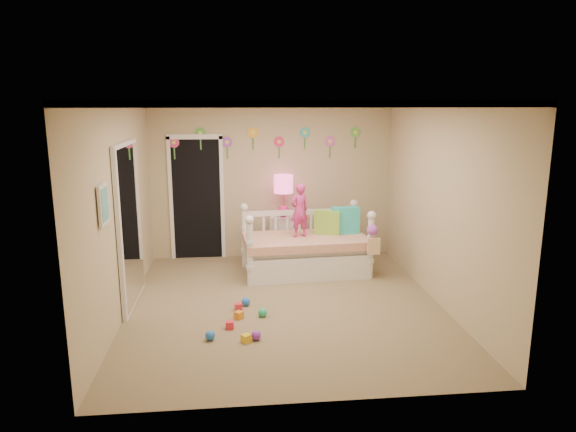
{
  "coord_description": "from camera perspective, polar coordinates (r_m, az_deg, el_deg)",
  "views": [
    {
      "loc": [
        -0.62,
        -6.3,
        2.59
      ],
      "look_at": [
        0.1,
        0.6,
        1.05
      ],
      "focal_mm": 32.3,
      "sensor_mm": 36.0,
      "label": 1
    }
  ],
  "objects": [
    {
      "name": "toy_scatter",
      "position": [
        6.3,
        -5.78,
        -11.27
      ],
      "size": [
        1.24,
        1.51,
        0.11
      ],
      "primitive_type": null,
      "rotation": [
        0.0,
        0.0,
        -0.4
      ],
      "color": "#996666",
      "rests_on": "floor"
    },
    {
      "name": "child",
      "position": [
        7.81,
        1.26,
        0.62
      ],
      "size": [
        0.35,
        0.29,
        0.82
      ],
      "primitive_type": "imported",
      "rotation": [
        0.0,
        0.0,
        3.52
      ],
      "color": "#DC3288",
      "rests_on": "daybed"
    },
    {
      "name": "table_lamp",
      "position": [
        8.45,
        -0.5,
        2.98
      ],
      "size": [
        0.32,
        0.32,
        0.69
      ],
      "color": "#D41C6B",
      "rests_on": "nightstand"
    },
    {
      "name": "flower_decals",
      "position": [
        8.57,
        -2.42,
        8.16
      ],
      "size": [
        3.4,
        0.02,
        0.5
      ],
      "primitive_type": null,
      "color": "#B2668C",
      "rests_on": "back_wall"
    },
    {
      "name": "wall_picture",
      "position": [
        5.66,
        -19.66,
        1.2
      ],
      "size": [
        0.05,
        0.34,
        0.42
      ],
      "primitive_type": "cube",
      "color": "white",
      "rests_on": "left_wall"
    },
    {
      "name": "left_wall",
      "position": [
        6.57,
        -17.96,
        0.59
      ],
      "size": [
        0.01,
        4.5,
        2.6
      ],
      "primitive_type": "cube",
      "color": "tan",
      "rests_on": "floor"
    },
    {
      "name": "closet_doorway",
      "position": [
        8.69,
        -10.02,
        2.03
      ],
      "size": [
        0.9,
        0.04,
        2.07
      ],
      "primitive_type": "cube",
      "color": "black",
      "rests_on": "back_wall"
    },
    {
      "name": "hanging_bag",
      "position": [
        7.57,
        9.26,
        -2.68
      ],
      "size": [
        0.2,
        0.16,
        0.36
      ],
      "primitive_type": null,
      "color": "beige",
      "rests_on": "daybed"
    },
    {
      "name": "ceiling",
      "position": [
        6.33,
        -0.35,
        12.62
      ],
      "size": [
        4.0,
        4.5,
        0.01
      ],
      "primitive_type": "cube",
      "color": "white",
      "rests_on": "floor"
    },
    {
      "name": "right_wall",
      "position": [
        6.94,
        16.34,
        1.3
      ],
      "size": [
        0.01,
        4.5,
        2.6
      ],
      "primitive_type": "cube",
      "color": "tan",
      "rests_on": "floor"
    },
    {
      "name": "nightstand",
      "position": [
        8.63,
        -0.49,
        -2.43
      ],
      "size": [
        0.48,
        0.39,
        0.73
      ],
      "primitive_type": "cube",
      "rotation": [
        0.0,
        0.0,
        -0.14
      ],
      "color": "white",
      "rests_on": "floor"
    },
    {
      "name": "pillow_turquoise",
      "position": [
        8.09,
        6.35,
        -0.47
      ],
      "size": [
        0.43,
        0.18,
        0.42
      ],
      "primitive_type": "cube",
      "rotation": [
        0.0,
        0.0,
        0.07
      ],
      "color": "#27C3B1",
      "rests_on": "daybed"
    },
    {
      "name": "daybed",
      "position": [
        7.93,
        1.91,
        -2.67
      ],
      "size": [
        1.95,
        1.14,
        1.03
      ],
      "primitive_type": null,
      "rotation": [
        0.0,
        0.0,
        0.06
      ],
      "color": "white",
      "rests_on": "floor"
    },
    {
      "name": "crown_molding",
      "position": [
        6.33,
        -0.35,
        12.34
      ],
      "size": [
        4.0,
        4.5,
        0.06
      ],
      "primitive_type": null,
      "color": "white",
      "rests_on": "ceiling"
    },
    {
      "name": "back_wall",
      "position": [
        8.66,
        -1.79,
        3.95
      ],
      "size": [
        4.0,
        0.01,
        2.6
      ],
      "primitive_type": "cube",
      "color": "tan",
      "rests_on": "floor"
    },
    {
      "name": "pillow_lime",
      "position": [
        8.03,
        4.35,
        -0.71
      ],
      "size": [
        0.42,
        0.27,
        0.37
      ],
      "primitive_type": "cube",
      "rotation": [
        0.0,
        0.0,
        -0.33
      ],
      "color": "#8AC43B",
      "rests_on": "daybed"
    },
    {
      "name": "mirror_closet",
      "position": [
        6.91,
        -17.0,
        -0.92
      ],
      "size": [
        0.07,
        1.3,
        2.1
      ],
      "primitive_type": "cube",
      "color": "white",
      "rests_on": "left_wall"
    },
    {
      "name": "floor",
      "position": [
        6.84,
        -0.32,
        -9.74
      ],
      "size": [
        4.0,
        4.5,
        0.01
      ],
      "primitive_type": "cube",
      "color": "#7F684C",
      "rests_on": "ground"
    }
  ]
}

